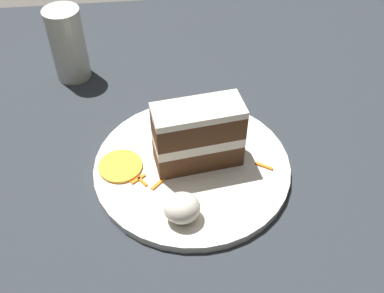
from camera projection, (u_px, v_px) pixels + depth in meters
ground_plane at (209, 151)px, 0.70m from camera, size 6.00×6.00×0.00m
dining_table at (209, 145)px, 0.69m from camera, size 0.97×0.92×0.02m
plate at (192, 166)px, 0.64m from camera, size 0.28×0.28×0.01m
cake_slice at (198, 135)px, 0.60m from camera, size 0.12×0.07×0.10m
cream_dollop at (182, 208)px, 0.55m from camera, size 0.05×0.04×0.04m
orange_garnish at (120, 166)px, 0.62m from camera, size 0.06×0.06×0.00m
carrot_shreds_scatter at (193, 154)px, 0.64m from camera, size 0.20×0.15×0.00m
drinking_glass at (69, 49)px, 0.76m from camera, size 0.06×0.06×0.13m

